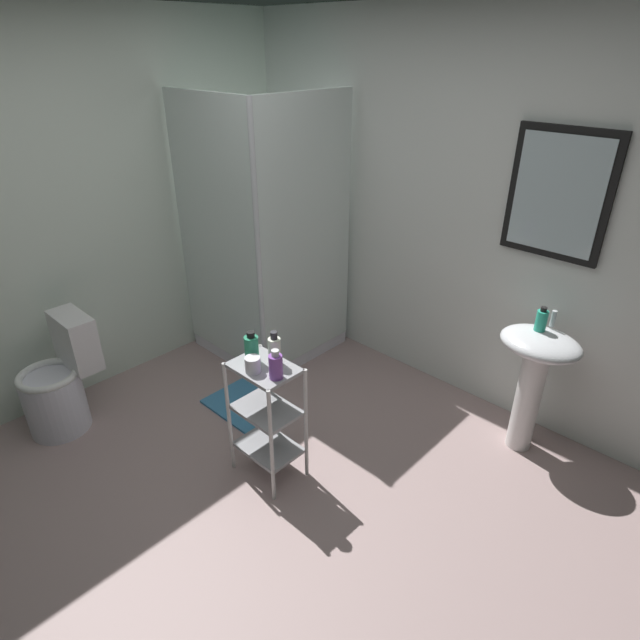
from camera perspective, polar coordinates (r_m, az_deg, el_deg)
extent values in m
cube|color=#A58A88|center=(3.07, -7.17, -20.27)|extent=(4.20, 4.20, 0.02)
cube|color=silver|center=(3.63, 14.86, 10.81)|extent=(4.20, 0.10, 2.50)
cube|color=black|center=(3.25, 24.51, 12.31)|extent=(0.56, 0.03, 0.72)
cube|color=silver|center=(3.24, 24.40, 12.26)|extent=(0.48, 0.01, 0.64)
cube|color=silver|center=(3.84, -26.67, 9.71)|extent=(0.10, 4.20, 2.50)
cube|color=white|center=(4.47, -5.39, -1.84)|extent=(0.90, 0.90, 0.10)
cube|color=silver|center=(3.81, -11.19, 8.83)|extent=(0.90, 0.02, 1.90)
cube|color=silver|center=(3.75, -1.45, 9.08)|extent=(0.02, 0.90, 1.90)
cylinder|color=silver|center=(3.47, -6.73, 7.26)|extent=(0.04, 0.04, 1.90)
cylinder|color=silver|center=(4.45, -5.42, -1.26)|extent=(0.08, 0.08, 0.00)
cylinder|color=white|center=(3.46, 21.60, -8.17)|extent=(0.15, 0.15, 0.68)
ellipsoid|color=white|center=(3.25, 22.84, -2.37)|extent=(0.46, 0.37, 0.13)
cylinder|color=silver|center=(3.30, 24.01, 0.14)|extent=(0.03, 0.03, 0.10)
cylinder|color=white|center=(3.84, -26.81, -8.05)|extent=(0.37, 0.37, 0.40)
torus|color=white|center=(3.73, -27.51, -5.36)|extent=(0.37, 0.37, 0.04)
cube|color=white|center=(3.70, -25.05, -2.00)|extent=(0.35, 0.17, 0.36)
cylinder|color=silver|center=(3.09, -9.86, -10.44)|extent=(0.02, 0.02, 0.74)
cylinder|color=silver|center=(2.87, -5.33, -13.65)|extent=(0.02, 0.02, 0.74)
cylinder|color=silver|center=(3.21, -6.16, -8.43)|extent=(0.02, 0.02, 0.74)
cylinder|color=silver|center=(3.00, -1.56, -11.30)|extent=(0.02, 0.02, 0.74)
cube|color=#99999E|center=(3.16, -5.60, -13.57)|extent=(0.36, 0.26, 0.02)
cube|color=#99999E|center=(2.99, -5.85, -9.70)|extent=(0.36, 0.26, 0.02)
cube|color=#99999E|center=(2.82, -6.12, -5.20)|extent=(0.36, 0.26, 0.02)
cylinder|color=#2DBC99|center=(3.22, 22.91, -0.08)|extent=(0.06, 0.06, 0.12)
cylinder|color=black|center=(3.19, 23.15, 1.08)|extent=(0.03, 0.03, 0.03)
cylinder|color=purple|center=(2.69, -4.83, -5.10)|extent=(0.07, 0.07, 0.13)
cylinder|color=silver|center=(2.64, -4.90, -3.60)|extent=(0.04, 0.04, 0.03)
cylinder|color=white|center=(2.80, -4.96, -3.41)|extent=(0.07, 0.07, 0.15)
cylinder|color=#333338|center=(2.75, -5.04, -1.68)|extent=(0.04, 0.04, 0.04)
cylinder|color=#298D64|center=(2.82, -7.44, -3.21)|extent=(0.08, 0.08, 0.15)
cylinder|color=black|center=(2.78, -7.55, -1.58)|extent=(0.04, 0.04, 0.03)
cylinder|color=silver|center=(2.76, -7.33, -4.83)|extent=(0.08, 0.08, 0.09)
cube|color=teal|center=(3.75, -7.75, -9.32)|extent=(0.60, 0.40, 0.02)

